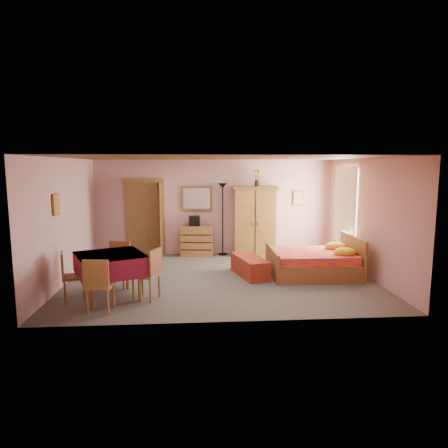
{
  "coord_description": "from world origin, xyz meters",
  "views": [
    {
      "loc": [
        -0.56,
        -8.48,
        2.43
      ],
      "look_at": [
        0.1,
        0.3,
        1.15
      ],
      "focal_mm": 32.0,
      "sensor_mm": 36.0,
      "label": 1
    }
  ],
  "objects": [
    {
      "name": "wardrobe",
      "position": [
        1.08,
        2.17,
        0.94
      ],
      "size": [
        1.25,
        0.7,
        1.89
      ],
      "primitive_type": "cube",
      "rotation": [
        0.0,
        0.0,
        -0.07
      ],
      "color": "#AE803B",
      "rests_on": "floor"
    },
    {
      "name": "doorway",
      "position": [
        -1.9,
        2.47,
        1.02
      ],
      "size": [
        1.06,
        0.12,
        2.15
      ],
      "primitive_type": "cube",
      "color": "#9E6B35",
      "rests_on": "floor"
    },
    {
      "name": "chair_west",
      "position": [
        -2.74,
        -1.28,
        0.46
      ],
      "size": [
        0.52,
        0.52,
        0.91
      ],
      "primitive_type": "cube",
      "rotation": [
        0.0,
        0.0,
        -1.26
      ],
      "color": "olive",
      "rests_on": "floor"
    },
    {
      "name": "chair_south",
      "position": [
        -2.15,
        -1.86,
        0.47
      ],
      "size": [
        0.45,
        0.45,
        0.93
      ],
      "primitive_type": "cube",
      "rotation": [
        0.0,
        0.0,
        -0.08
      ],
      "color": "#A87339",
      "rests_on": "floor"
    },
    {
      "name": "stereo",
      "position": [
        -0.56,
        2.26,
        0.96
      ],
      "size": [
        0.29,
        0.22,
        0.27
      ],
      "primitive_type": "cube",
      "rotation": [
        0.0,
        0.0,
        0.02
      ],
      "color": "black",
      "rests_on": "chest_of_drawers"
    },
    {
      "name": "wall_right",
      "position": [
        3.25,
        0.0,
        1.3
      ],
      "size": [
        0.1,
        5.0,
        2.6
      ],
      "primitive_type": "cube",
      "color": "#C99492",
      "rests_on": "floor"
    },
    {
      "name": "window",
      "position": [
        3.21,
        1.2,
        1.45
      ],
      "size": [
        0.08,
        1.4,
        1.95
      ],
      "primitive_type": "cube",
      "color": "white",
      "rests_on": "wall_right"
    },
    {
      "name": "bed",
      "position": [
        2.07,
        0.06,
        0.44
      ],
      "size": [
        1.93,
        1.53,
        0.88
      ],
      "primitive_type": "cube",
      "rotation": [
        0.0,
        0.0,
        -0.02
      ],
      "color": "#D1145E",
      "rests_on": "floor"
    },
    {
      "name": "picture_back",
      "position": [
        2.35,
        2.47,
        1.55
      ],
      "size": [
        0.3,
        0.04,
        0.4
      ],
      "primitive_type": "cube",
      "color": "#D8BF59",
      "rests_on": "wall_back"
    },
    {
      "name": "ceiling",
      "position": [
        0.0,
        0.0,
        2.6
      ],
      "size": [
        6.5,
        6.5,
        0.0
      ],
      "primitive_type": "plane",
      "rotation": [
        3.14,
        0.0,
        0.0
      ],
      "color": "brown",
      "rests_on": "wall_back"
    },
    {
      "name": "floor",
      "position": [
        0.0,
        0.0,
        0.0
      ],
      "size": [
        6.5,
        6.5,
        0.0
      ],
      "primitive_type": "plane",
      "color": "#636057",
      "rests_on": "ground"
    },
    {
      "name": "wall_mirror",
      "position": [
        -0.5,
        2.46,
        1.55
      ],
      "size": [
        0.84,
        0.07,
        0.67
      ],
      "primitive_type": "cube",
      "rotation": [
        0.0,
        0.0,
        -0.03
      ],
      "color": "white",
      "rests_on": "wall_back"
    },
    {
      "name": "chest_of_drawers",
      "position": [
        -0.5,
        2.25,
        0.41
      ],
      "size": [
        0.9,
        0.5,
        0.82
      ],
      "primitive_type": "cube",
      "rotation": [
        0.0,
        0.0,
        -0.08
      ],
      "color": "#A76C38",
      "rests_on": "floor"
    },
    {
      "name": "dining_table",
      "position": [
        -2.1,
        -1.22,
        0.42
      ],
      "size": [
        1.51,
        1.51,
        0.84
      ],
      "primitive_type": "cube",
      "rotation": [
        0.0,
        0.0,
        0.42
      ],
      "color": "maroon",
      "rests_on": "floor"
    },
    {
      "name": "bench",
      "position": [
        0.66,
        0.14,
        0.21
      ],
      "size": [
        0.75,
        1.34,
        0.42
      ],
      "primitive_type": "cube",
      "rotation": [
        0.0,
        0.0,
        0.24
      ],
      "color": "maroon",
      "rests_on": "floor"
    },
    {
      "name": "wall_left",
      "position": [
        -3.25,
        0.0,
        1.3
      ],
      "size": [
        0.1,
        5.0,
        2.6
      ],
      "primitive_type": "cube",
      "color": "#C99492",
      "rests_on": "floor"
    },
    {
      "name": "floor_lamp",
      "position": [
        0.21,
        2.32,
        0.99
      ],
      "size": [
        0.28,
        0.28,
        1.97
      ],
      "primitive_type": "cube",
      "rotation": [
        0.0,
        0.0,
        0.13
      ],
      "color": "black",
      "rests_on": "floor"
    },
    {
      "name": "sunflower_vase",
      "position": [
        1.13,
        2.19,
        2.12
      ],
      "size": [
        0.18,
        0.18,
        0.46
      ],
      "primitive_type": "cube",
      "rotation": [
        0.0,
        0.0,
        -0.01
      ],
      "color": "yellow",
      "rests_on": "wardrobe"
    },
    {
      "name": "wall_front",
      "position": [
        0.0,
        -2.5,
        1.3
      ],
      "size": [
        6.5,
        0.1,
        2.6
      ],
      "primitive_type": "cube",
      "color": "#C99492",
      "rests_on": "floor"
    },
    {
      "name": "wall_back",
      "position": [
        0.0,
        2.5,
        1.3
      ],
      "size": [
        6.5,
        0.1,
        2.6
      ],
      "primitive_type": "cube",
      "color": "#C99492",
      "rests_on": "floor"
    },
    {
      "name": "chair_north",
      "position": [
        -2.11,
        -0.55,
        0.46
      ],
      "size": [
        0.47,
        0.47,
        0.92
      ],
      "primitive_type": "cube",
      "rotation": [
        0.0,
        0.0,
        3.02
      ],
      "color": "#A46B37",
      "rests_on": "floor"
    },
    {
      "name": "chair_east",
      "position": [
        -1.45,
        -1.3,
        0.47
      ],
      "size": [
        0.56,
        0.56,
        0.94
      ],
      "primitive_type": "cube",
      "rotation": [
        0.0,
        0.0,
        1.19
      ],
      "color": "#A77138",
      "rests_on": "floor"
    },
    {
      "name": "picture_left",
      "position": [
        -3.22,
        -0.6,
        1.7
      ],
      "size": [
        0.04,
        0.32,
        0.42
      ],
      "primitive_type": "cube",
      "color": "orange",
      "rests_on": "wall_left"
    }
  ]
}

